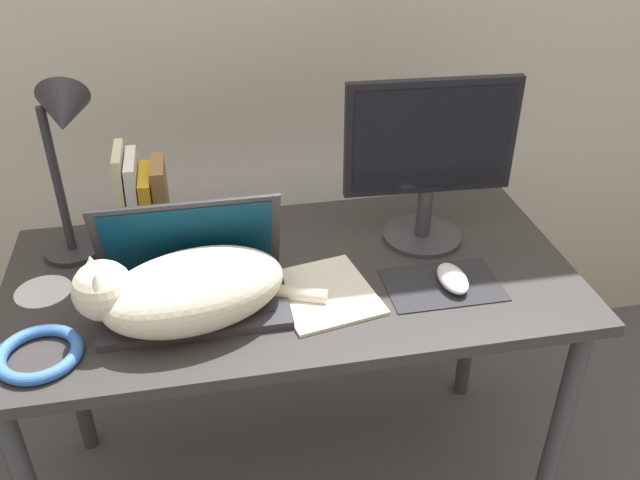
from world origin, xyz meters
TOP-DOWN VIEW (x-y plane):
  - desk at (0.00, 0.31)m, footprint 1.26×0.62m
  - laptop at (-0.22, 0.25)m, footprint 0.38×0.22m
  - cat at (-0.23, 0.18)m, footprint 0.50×0.29m
  - external_monitor at (0.33, 0.40)m, footprint 0.39×0.19m
  - mousepad at (0.31, 0.20)m, footprint 0.25×0.16m
  - computer_mouse at (0.33, 0.20)m, footprint 0.06×0.11m
  - book_row at (-0.32, 0.50)m, footprint 0.12×0.14m
  - desk_lamp at (-0.45, 0.46)m, footprint 0.17×0.17m
  - cable_coil at (-0.51, 0.12)m, footprint 0.16×0.16m
  - notepad at (0.06, 0.22)m, footprint 0.24×0.26m
  - cd_disc at (-0.54, 0.34)m, footprint 0.12×0.12m

SIDE VIEW (x-z plane):
  - desk at x=0.00m, z-range 0.27..1.00m
  - cd_disc at x=-0.54m, z-range 0.72..0.72m
  - mousepad at x=0.31m, z-range 0.72..0.72m
  - notepad at x=0.06m, z-range 0.72..0.73m
  - cable_coil at x=-0.51m, z-range 0.72..0.74m
  - computer_mouse at x=0.33m, z-range 0.72..0.76m
  - laptop at x=-0.22m, z-range 0.65..0.88m
  - cat at x=-0.23m, z-range 0.71..0.88m
  - book_row at x=-0.32m, z-range 0.70..0.95m
  - external_monitor at x=0.33m, z-range 0.74..1.14m
  - desk_lamp at x=-0.45m, z-range 0.79..1.22m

